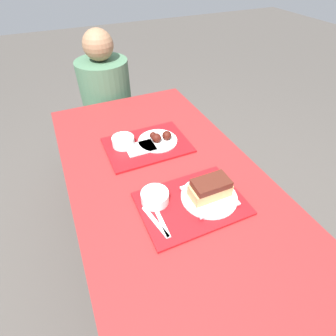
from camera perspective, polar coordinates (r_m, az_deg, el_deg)
ground_plane at (r=1.78m, az=-0.10°, el=-19.37°), size 12.00×12.00×0.00m
picnic_table at (r=1.26m, az=-0.14°, el=-5.07°), size 0.86×1.65×0.73m
picnic_bench_far at (r=2.22m, az=-11.22°, el=8.24°), size 0.81×0.28×0.43m
tray_near at (r=1.08m, az=5.15°, el=-7.69°), size 0.42×0.30×0.01m
tray_far at (r=1.37m, az=-4.72°, el=4.95°), size 0.42×0.30×0.01m
bowl_coleslaw_near at (r=1.06m, az=-2.87°, el=-6.23°), size 0.11×0.11×0.05m
brisket_sandwich_plate at (r=1.08m, az=9.10°, el=-5.06°), size 0.23×0.23×0.10m
plastic_fork_near at (r=1.01m, az=-2.77°, el=-11.58°), size 0.05×0.17×0.00m
plastic_knife_near at (r=1.02m, az=-1.60°, el=-11.19°), size 0.02×0.17×0.00m
bowl_coleslaw_far at (r=1.36m, az=-9.73°, el=5.83°), size 0.11×0.11×0.05m
wings_plate_far at (r=1.38m, az=-2.03°, el=6.38°), size 0.21×0.21×0.06m
napkin_far at (r=1.34m, az=-5.96°, el=4.38°), size 0.15×0.10×0.01m
person_seated_across at (r=2.04m, az=-13.45°, el=16.29°), size 0.36×0.36×0.69m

